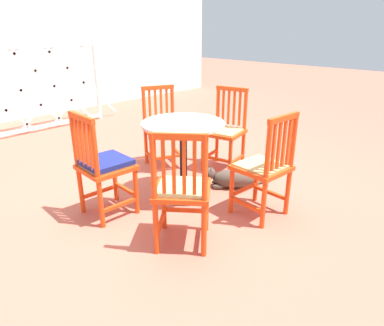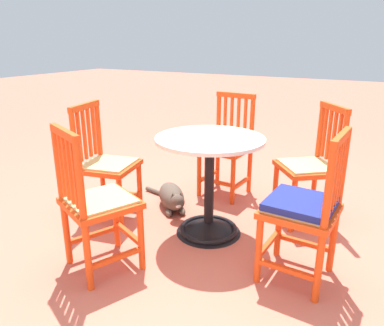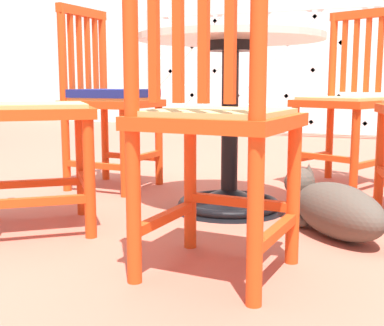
{
  "view_description": "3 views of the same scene",
  "coord_description": "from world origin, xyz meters",
  "px_view_note": "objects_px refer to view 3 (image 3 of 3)",
  "views": [
    {
      "loc": [
        -2.03,
        -2.25,
        1.54
      ],
      "look_at": [
        0.24,
        -0.1,
        0.3
      ],
      "focal_mm": 32.56,
      "sensor_mm": 36.0,
      "label": 1
    },
    {
      "loc": [
        -0.94,
        2.12,
        1.37
      ],
      "look_at": [
        0.33,
        -0.19,
        0.48
      ],
      "focal_mm": 34.61,
      "sensor_mm": 36.0,
      "label": 2
    },
    {
      "loc": [
        0.79,
        -2.17,
        0.54
      ],
      "look_at": [
        0.01,
        -0.21,
        0.21
      ],
      "focal_mm": 48.69,
      "sensor_mm": 36.0,
      "label": 3
    }
  ],
  "objects_px": {
    "cafe_table": "(230,143)",
    "tabby_cat": "(332,208)",
    "orange_chair_at_corner": "(214,121)",
    "orange_chair_near_fence": "(26,112)",
    "orange_chair_facing_out": "(109,101)",
    "orange_chair_tucked_in": "(346,103)"
  },
  "relations": [
    {
      "from": "tabby_cat",
      "to": "orange_chair_at_corner",
      "type": "bearing_deg",
      "value": -115.94
    },
    {
      "from": "orange_chair_facing_out",
      "to": "orange_chair_near_fence",
      "type": "height_order",
      "value": "same"
    },
    {
      "from": "orange_chair_near_fence",
      "to": "cafe_table",
      "type": "bearing_deg",
      "value": 43.89
    },
    {
      "from": "orange_chair_at_corner",
      "to": "orange_chair_near_fence",
      "type": "relative_size",
      "value": 1.0
    },
    {
      "from": "orange_chair_tucked_in",
      "to": "tabby_cat",
      "type": "xyz_separation_m",
      "value": [
        0.06,
        -0.94,
        -0.34
      ]
    },
    {
      "from": "cafe_table",
      "to": "tabby_cat",
      "type": "relative_size",
      "value": 1.21
    },
    {
      "from": "cafe_table",
      "to": "tabby_cat",
      "type": "distance_m",
      "value": 0.54
    },
    {
      "from": "cafe_table",
      "to": "orange_chair_tucked_in",
      "type": "xyz_separation_m",
      "value": [
        0.4,
        0.72,
        0.15
      ]
    },
    {
      "from": "orange_chair_at_corner",
      "to": "tabby_cat",
      "type": "bearing_deg",
      "value": 64.06
    },
    {
      "from": "cafe_table",
      "to": "orange_chair_tucked_in",
      "type": "height_order",
      "value": "orange_chair_tucked_in"
    },
    {
      "from": "orange_chair_near_fence",
      "to": "orange_chair_at_corner",
      "type": "bearing_deg",
      "value": -13.93
    },
    {
      "from": "cafe_table",
      "to": "orange_chair_near_fence",
      "type": "relative_size",
      "value": 0.83
    },
    {
      "from": "orange_chair_facing_out",
      "to": "orange_chair_at_corner",
      "type": "bearing_deg",
      "value": -47.36
    },
    {
      "from": "orange_chair_tucked_in",
      "to": "orange_chair_near_fence",
      "type": "relative_size",
      "value": 1.0
    },
    {
      "from": "cafe_table",
      "to": "orange_chair_at_corner",
      "type": "xyz_separation_m",
      "value": [
        0.19,
        -0.76,
        0.15
      ]
    },
    {
      "from": "orange_chair_at_corner",
      "to": "orange_chair_tucked_in",
      "type": "relative_size",
      "value": 1.0
    },
    {
      "from": "cafe_table",
      "to": "tabby_cat",
      "type": "height_order",
      "value": "cafe_table"
    },
    {
      "from": "orange_chair_near_fence",
      "to": "tabby_cat",
      "type": "height_order",
      "value": "orange_chair_near_fence"
    },
    {
      "from": "orange_chair_tucked_in",
      "to": "orange_chair_facing_out",
      "type": "distance_m",
      "value": 1.21
    },
    {
      "from": "cafe_table",
      "to": "orange_chair_facing_out",
      "type": "bearing_deg",
      "value": 162.07
    },
    {
      "from": "orange_chair_facing_out",
      "to": "orange_chair_near_fence",
      "type": "bearing_deg",
      "value": -80.73
    },
    {
      "from": "orange_chair_near_fence",
      "to": "tabby_cat",
      "type": "bearing_deg",
      "value": 18.13
    }
  ]
}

